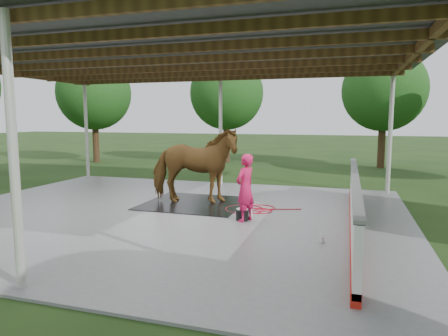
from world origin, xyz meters
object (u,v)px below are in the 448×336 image
(horse, at_px, (194,166))
(dasher_board, at_px, (354,203))
(handler, at_px, (245,188))
(wash_bucket, at_px, (242,214))

(horse, bearing_deg, dasher_board, -117.73)
(handler, bearing_deg, horse, -105.35)
(horse, bearing_deg, handler, -139.24)
(dasher_board, xyz_separation_m, horse, (-4.27, 1.26, 0.54))
(horse, distance_m, wash_bucket, 2.45)
(handler, relative_size, wash_bucket, 5.28)
(wash_bucket, bearing_deg, dasher_board, 3.44)
(dasher_board, bearing_deg, horse, 163.60)
(handler, xyz_separation_m, wash_bucket, (-0.07, 0.03, -0.65))
(dasher_board, distance_m, handler, 2.45)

